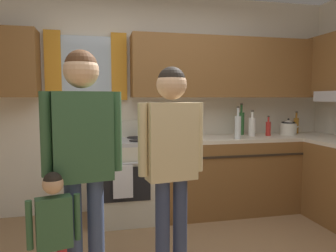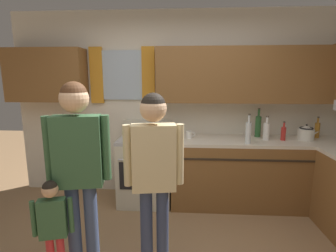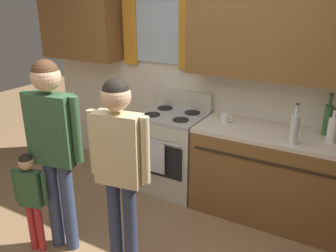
# 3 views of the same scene
# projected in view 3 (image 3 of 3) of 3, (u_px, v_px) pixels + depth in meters

# --- Properties ---
(back_wall_unit) EXTENTS (4.60, 0.42, 2.60)m
(back_wall_unit) POSITION_uv_depth(u_px,v_px,m) (225.00, 61.00, 3.63)
(back_wall_unit) COLOR silver
(back_wall_unit) RESTS_ON ground
(stove_oven) EXTENTS (0.69, 0.67, 1.10)m
(stove_oven) POSITION_uv_depth(u_px,v_px,m) (172.00, 150.00, 3.98)
(stove_oven) COLOR beige
(stove_oven) RESTS_ON ground
(bottle_wine_green) EXTENTS (0.08, 0.08, 0.39)m
(bottle_wine_green) POSITION_uv_depth(u_px,v_px,m) (328.00, 119.00, 3.21)
(bottle_wine_green) COLOR #2D6633
(bottle_wine_green) RESTS_ON kitchen_counter_run
(bottle_tall_clear) EXTENTS (0.07, 0.07, 0.37)m
(bottle_tall_clear) POSITION_uv_depth(u_px,v_px,m) (294.00, 129.00, 3.00)
(bottle_tall_clear) COLOR silver
(bottle_tall_clear) RESTS_ON kitchen_counter_run
(bottle_milk_white) EXTENTS (0.08, 0.08, 0.31)m
(bottle_milk_white) POSITION_uv_depth(u_px,v_px,m) (332.00, 129.00, 3.05)
(bottle_milk_white) COLOR white
(bottle_milk_white) RESTS_ON kitchen_counter_run
(mug_ceramic_white) EXTENTS (0.13, 0.08, 0.09)m
(mug_ceramic_white) POSITION_uv_depth(u_px,v_px,m) (225.00, 118.00, 3.56)
(mug_ceramic_white) COLOR white
(mug_ceramic_white) RESTS_ON kitchen_counter_run
(adult_holding_child) EXTENTS (0.51, 0.23, 1.67)m
(adult_holding_child) POSITION_uv_depth(u_px,v_px,m) (53.00, 137.00, 2.80)
(adult_holding_child) COLOR #38476B
(adult_holding_child) RESTS_ON ground
(adult_in_plaid) EXTENTS (0.49, 0.21, 1.58)m
(adult_in_plaid) POSITION_uv_depth(u_px,v_px,m) (119.00, 156.00, 2.59)
(adult_in_plaid) COLOR #2D3856
(adult_in_plaid) RESTS_ON ground
(small_child) EXTENTS (0.30, 0.14, 0.92)m
(small_child) POSITION_uv_depth(u_px,v_px,m) (31.00, 192.00, 2.92)
(small_child) COLOR red
(small_child) RESTS_ON ground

